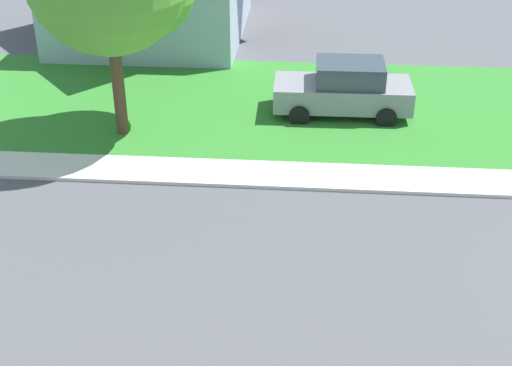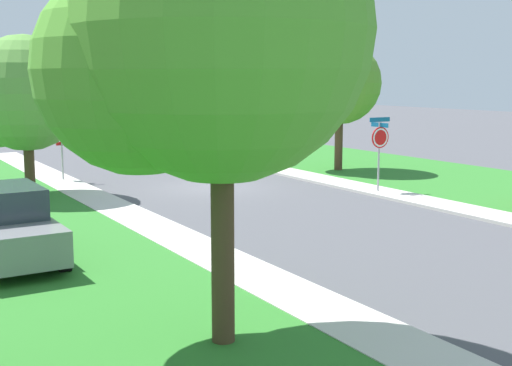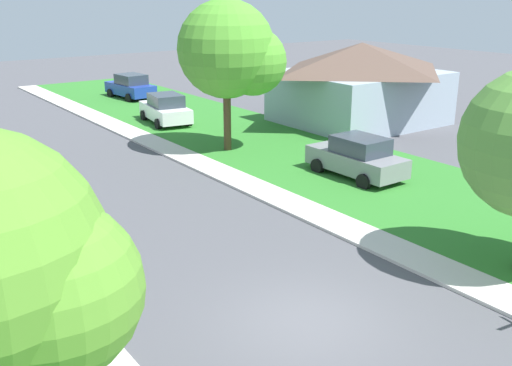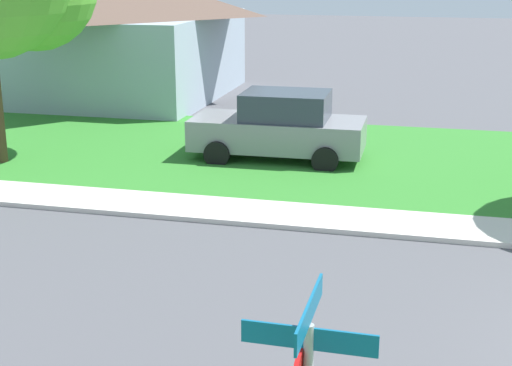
% 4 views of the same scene
% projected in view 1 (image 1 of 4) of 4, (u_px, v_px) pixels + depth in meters
% --- Properties ---
extents(sidewalk_east, '(1.40, 56.00, 0.10)m').
position_uv_depth(sidewalk_east, '(176.00, 171.00, 19.34)').
color(sidewalk_east, beige).
rests_on(sidewalk_east, ground).
extents(lawn_east, '(8.00, 56.00, 0.08)m').
position_uv_depth(lawn_east, '(201.00, 103.00, 23.40)').
color(lawn_east, '#2D7528').
rests_on(lawn_east, ground).
extents(car_grey_kerbside_mid, '(2.08, 4.32, 1.76)m').
position_uv_depth(car_grey_kerbside_mid, '(344.00, 89.00, 22.28)').
color(car_grey_kerbside_mid, gray).
rests_on(car_grey_kerbside_mid, ground).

